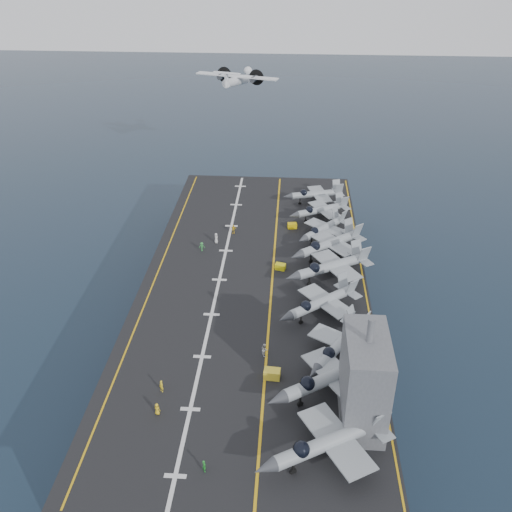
# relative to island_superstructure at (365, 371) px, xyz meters

# --- Properties ---
(ground) EXTENTS (500.00, 500.00, 0.00)m
(ground) POSITION_rel_island_superstructure_xyz_m (-15.00, 30.00, -17.90)
(ground) COLOR #142135
(ground) RESTS_ON ground
(hull) EXTENTS (36.00, 90.00, 10.00)m
(hull) POSITION_rel_island_superstructure_xyz_m (-15.00, 30.00, -12.90)
(hull) COLOR #56595E
(hull) RESTS_ON ground
(flight_deck) EXTENTS (38.00, 92.00, 0.40)m
(flight_deck) POSITION_rel_island_superstructure_xyz_m (-15.00, 30.00, -7.70)
(flight_deck) COLOR black
(flight_deck) RESTS_ON hull
(foul_line) EXTENTS (0.35, 90.00, 0.02)m
(foul_line) POSITION_rel_island_superstructure_xyz_m (-12.00, 30.00, -7.48)
(foul_line) COLOR gold
(foul_line) RESTS_ON flight_deck
(landing_centerline) EXTENTS (0.50, 90.00, 0.02)m
(landing_centerline) POSITION_rel_island_superstructure_xyz_m (-21.00, 30.00, -7.48)
(landing_centerline) COLOR silver
(landing_centerline) RESTS_ON flight_deck
(deck_edge_port) EXTENTS (0.25, 90.00, 0.02)m
(deck_edge_port) POSITION_rel_island_superstructure_xyz_m (-32.00, 30.00, -7.48)
(deck_edge_port) COLOR gold
(deck_edge_port) RESTS_ON flight_deck
(deck_edge_stbd) EXTENTS (0.25, 90.00, 0.02)m
(deck_edge_stbd) POSITION_rel_island_superstructure_xyz_m (3.50, 30.00, -7.48)
(deck_edge_stbd) COLOR gold
(deck_edge_stbd) RESTS_ON flight_deck
(island_superstructure) EXTENTS (5.00, 10.00, 15.00)m
(island_superstructure) POSITION_rel_island_superstructure_xyz_m (0.00, 0.00, 0.00)
(island_superstructure) COLOR #56595E
(island_superstructure) RESTS_ON flight_deck
(fighter_jet_0) EXTENTS (19.59, 17.60, 5.67)m
(fighter_jet_0) POSITION_rel_island_superstructure_xyz_m (-4.16, -6.45, -4.66)
(fighter_jet_0) COLOR #979EA6
(fighter_jet_0) RESTS_ON flight_deck
(fighter_jet_1) EXTENTS (19.73, 18.13, 5.70)m
(fighter_jet_1) POSITION_rel_island_superstructure_xyz_m (-3.48, 4.01, -4.65)
(fighter_jet_1) COLOR #9AA2AC
(fighter_jet_1) RESTS_ON flight_deck
(fighter_jet_2) EXTENTS (15.68, 17.23, 4.98)m
(fighter_jet_2) POSITION_rel_island_superstructure_xyz_m (-1.86, 11.22, -5.01)
(fighter_jet_2) COLOR #939BA2
(fighter_jet_2) RESTS_ON flight_deck
(fighter_jet_3) EXTENTS (17.28, 16.57, 5.01)m
(fighter_jet_3) POSITION_rel_island_superstructure_xyz_m (-4.05, 21.13, -4.99)
(fighter_jet_3) COLOR #949DA3
(fighter_jet_3) RESTS_ON flight_deck
(fighter_jet_4) EXTENTS (18.84, 16.98, 5.45)m
(fighter_jet_4) POSITION_rel_island_superstructure_xyz_m (-2.00, 31.52, -4.77)
(fighter_jet_4) COLOR #9198A0
(fighter_jet_4) RESTS_ON flight_deck
(fighter_jet_5) EXTENTS (18.50, 17.69, 5.36)m
(fighter_jet_5) POSITION_rel_island_superstructure_xyz_m (-2.02, 39.43, -4.82)
(fighter_jet_5) COLOR #A2ABB2
(fighter_jet_5) RESTS_ON flight_deck
(fighter_jet_6) EXTENTS (15.06, 15.56, 4.53)m
(fighter_jet_6) POSITION_rel_island_superstructure_xyz_m (-2.79, 46.17, -5.24)
(fighter_jet_6) COLOR #989EA7
(fighter_jet_6) RESTS_ON flight_deck
(fighter_jet_7) EXTENTS (15.66, 13.88, 4.54)m
(fighter_jet_7) POSITION_rel_island_superstructure_xyz_m (-2.95, 54.35, -5.23)
(fighter_jet_7) COLOR #98A0A7
(fighter_jet_7) RESTS_ON flight_deck
(fighter_jet_8) EXTENTS (14.92, 11.89, 4.54)m
(fighter_jet_8) POSITION_rel_island_superstructure_xyz_m (-3.80, 62.11, -5.23)
(fighter_jet_8) COLOR #9EA7AE
(fighter_jet_8) RESTS_ON flight_deck
(tow_cart_a) EXTENTS (2.28, 1.59, 1.31)m
(tow_cart_a) POSITION_rel_island_superstructure_xyz_m (-11.05, 6.43, -6.85)
(tow_cart_a) COLOR yellow
(tow_cart_a) RESTS_ON flight_deck
(tow_cart_b) EXTENTS (2.02, 1.59, 1.07)m
(tow_cart_b) POSITION_rel_island_superstructure_xyz_m (-10.74, 34.13, -6.97)
(tow_cart_b) COLOR #D1C710
(tow_cart_b) RESTS_ON flight_deck
(tow_cart_c) EXTENTS (1.93, 1.39, 1.07)m
(tow_cart_c) POSITION_rel_island_superstructure_xyz_m (-8.83, 49.90, -6.96)
(tow_cart_c) COLOR #E1BB07
(tow_cart_c) RESTS_ON flight_deck
(crew_0) EXTENTS (1.17, 0.98, 1.66)m
(crew_0) POSITION_rel_island_superstructure_xyz_m (-24.90, -1.03, -6.67)
(crew_0) COLOR gold
(crew_0) RESTS_ON flight_deck
(crew_1) EXTENTS (1.24, 1.17, 1.73)m
(crew_1) POSITION_rel_island_superstructure_xyz_m (-25.20, 2.92, -6.64)
(crew_1) COLOR yellow
(crew_1) RESTS_ON flight_deck
(crew_3) EXTENTS (1.16, 0.87, 1.76)m
(crew_3) POSITION_rel_island_superstructure_xyz_m (-25.42, 39.71, -6.62)
(crew_3) COLOR #2F8C3D
(crew_3) RESTS_ON flight_deck
(crew_4) EXTENTS (1.17, 0.85, 1.83)m
(crew_4) POSITION_rel_island_superstructure_xyz_m (-20.29, 46.98, -6.59)
(crew_4) COLOR yellow
(crew_4) RESTS_ON flight_deck
(crew_5) EXTENTS (0.82, 1.21, 1.99)m
(crew_5) POSITION_rel_island_superstructure_xyz_m (-23.16, 42.97, -6.51)
(crew_5) COLOR silver
(crew_5) RESTS_ON flight_deck
(crew_6) EXTENTS (1.02, 1.17, 1.63)m
(crew_6) POSITION_rel_island_superstructure_xyz_m (-17.89, -9.09, -6.69)
(crew_6) COLOR #1D8727
(crew_6) RESTS_ON flight_deck
(crew_7) EXTENTS (1.22, 1.42, 2.00)m
(crew_7) POSITION_rel_island_superstructure_xyz_m (-12.29, 10.93, -6.50)
(crew_7) COLOR silver
(crew_7) RESTS_ON flight_deck
(transport_plane) EXTENTS (24.61, 20.06, 5.04)m
(transport_plane) POSITION_rel_island_superstructure_xyz_m (-23.66, 92.65, 11.02)
(transport_plane) COLOR silver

